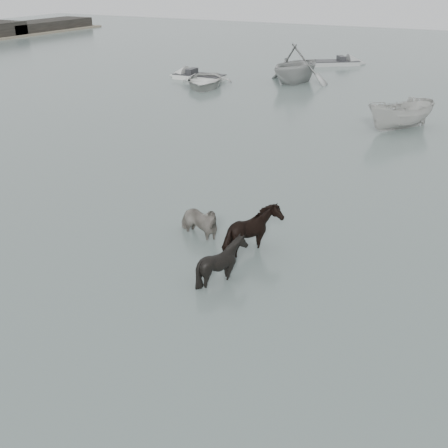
{
  "coord_description": "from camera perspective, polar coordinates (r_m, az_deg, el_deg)",
  "views": [
    {
      "loc": [
        5.97,
        -12.51,
        7.61
      ],
      "look_at": [
        -0.62,
        0.28,
        1.0
      ],
      "focal_mm": 45.0,
      "sensor_mm": 36.0,
      "label": 1
    }
  ],
  "objects": [
    {
      "name": "pony_pinto",
      "position": [
        17.08,
        -2.68,
        0.96
      ],
      "size": [
        1.92,
        1.23,
        1.5
      ],
      "primitive_type": "imported",
      "rotation": [
        0.0,
        0.0,
        1.32
      ],
      "color": "black",
      "rests_on": "ground"
    },
    {
      "name": "pony_dark",
      "position": [
        16.08,
        3.03,
        -0.39
      ],
      "size": [
        1.47,
        1.69,
        1.61
      ],
      "primitive_type": "imported",
      "rotation": [
        0.0,
        0.0,
        1.64
      ],
      "color": "black",
      "rests_on": "ground"
    },
    {
      "name": "rowboat_lead",
      "position": [
        40.25,
        -2.03,
        14.51
      ],
      "size": [
        5.19,
        6.01,
        1.04
      ],
      "primitive_type": "imported",
      "rotation": [
        0.0,
        0.0,
        0.38
      ],
      "color": "beige",
      "rests_on": "ground"
    },
    {
      "name": "boat_small",
      "position": [
        30.41,
        17.56,
        10.66
      ],
      "size": [
        3.69,
        4.46,
        1.65
      ],
      "primitive_type": "imported",
      "rotation": [
        0.0,
        0.0,
        -0.58
      ],
      "color": "#AFAFAA",
      "rests_on": "ground"
    },
    {
      "name": "skiff_outer",
      "position": [
        42.99,
        -2.54,
        14.96
      ],
      "size": [
        5.19,
        1.65,
        0.75
      ],
      "primitive_type": null,
      "rotation": [
        0.0,
        0.0,
        3.15
      ],
      "color": "silver",
      "rests_on": "ground"
    },
    {
      "name": "skiff_far",
      "position": [
        50.34,
        11.01,
        15.98
      ],
      "size": [
        5.8,
        4.69,
        0.75
      ],
      "primitive_type": null,
      "rotation": [
        0.0,
        0.0,
        0.6
      ],
      "color": "#979997",
      "rests_on": "ground"
    },
    {
      "name": "rowboat_trail",
      "position": [
        41.84,
        7.4,
        15.98
      ],
      "size": [
        5.75,
        6.31,
        2.85
      ],
      "primitive_type": "imported",
      "rotation": [
        0.0,
        0.0,
        2.92
      ],
      "color": "#9A9C9A",
      "rests_on": "ground"
    },
    {
      "name": "pony_black",
      "position": [
        14.7,
        -0.2,
        -3.24
      ],
      "size": [
        1.65,
        1.57,
        1.45
      ],
      "primitive_type": "imported",
      "rotation": [
        0.0,
        0.0,
        1.95
      ],
      "color": "black",
      "rests_on": "ground"
    },
    {
      "name": "ground",
      "position": [
        15.81,
        1.54,
        -4.1
      ],
      "size": [
        140.0,
        140.0,
        0.0
      ],
      "primitive_type": "plane",
      "color": "#566762",
      "rests_on": "ground"
    }
  ]
}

